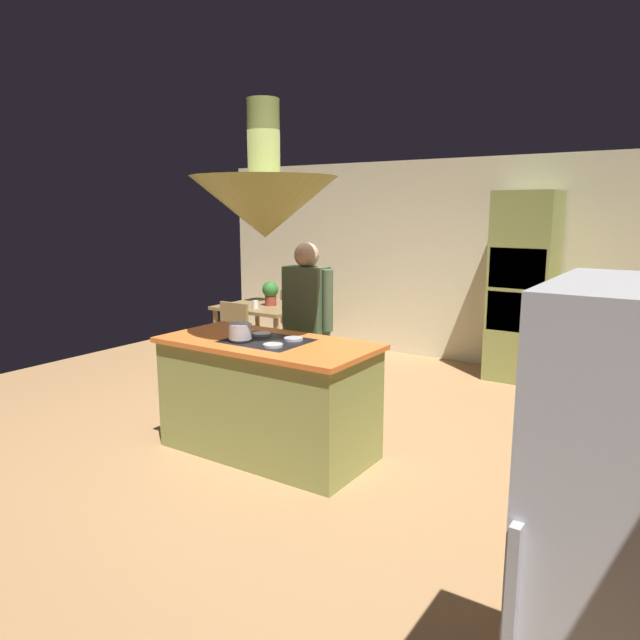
% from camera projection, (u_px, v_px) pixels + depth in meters
% --- Properties ---
extents(ground, '(8.16, 8.16, 0.00)m').
position_uv_depth(ground, '(284.00, 443.00, 4.91)').
color(ground, '#AD7F51').
extents(wall_back, '(6.80, 0.10, 2.55)m').
position_uv_depth(wall_back, '(445.00, 261.00, 7.50)').
color(wall_back, beige).
rests_on(wall_back, ground).
extents(kitchen_island, '(1.72, 0.84, 0.94)m').
position_uv_depth(kitchen_island, '(268.00, 397.00, 4.66)').
color(kitchen_island, '#8C934C').
rests_on(kitchen_island, ground).
extents(oven_tower, '(0.66, 0.62, 2.13)m').
position_uv_depth(oven_tower, '(523.00, 287.00, 6.61)').
color(oven_tower, '#8C934C').
rests_on(oven_tower, ground).
extents(dining_table, '(1.06, 0.92, 0.76)m').
position_uv_depth(dining_table, '(266.00, 313.00, 7.26)').
color(dining_table, olive).
rests_on(dining_table, ground).
extents(person_at_island, '(0.53, 0.22, 1.65)m').
position_uv_depth(person_at_island, '(307.00, 322.00, 5.19)').
color(person_at_island, tan).
rests_on(person_at_island, ground).
extents(range_hood, '(1.10, 1.10, 1.00)m').
position_uv_depth(range_hood, '(265.00, 204.00, 4.38)').
color(range_hood, '#8C934C').
extents(pendant_light_over_table, '(0.32, 0.32, 0.82)m').
position_uv_depth(pendant_light_over_table, '(264.00, 215.00, 7.04)').
color(pendant_light_over_table, '#E0B266').
extents(chair_facing_island, '(0.40, 0.40, 0.87)m').
position_uv_depth(chair_facing_island, '(229.00, 335.00, 6.73)').
color(chair_facing_island, olive).
rests_on(chair_facing_island, ground).
extents(chair_by_back_wall, '(0.40, 0.40, 0.87)m').
position_uv_depth(chair_by_back_wall, '(298.00, 317.00, 7.85)').
color(chair_by_back_wall, olive).
rests_on(chair_by_back_wall, ground).
extents(potted_plant_on_table, '(0.20, 0.20, 0.30)m').
position_uv_depth(potted_plant_on_table, '(270.00, 292.00, 7.20)').
color(potted_plant_on_table, '#99382D').
rests_on(potted_plant_on_table, dining_table).
extents(cup_on_table, '(0.07, 0.07, 0.09)m').
position_uv_depth(cup_on_table, '(255.00, 304.00, 7.03)').
color(cup_on_table, white).
rests_on(cup_on_table, dining_table).
extents(cooking_pot_on_cooktop, '(0.18, 0.18, 0.12)m').
position_uv_depth(cooking_pot_on_cooktop, '(240.00, 331.00, 4.54)').
color(cooking_pot_on_cooktop, '#B2B2B7').
rests_on(cooking_pot_on_cooktop, kitchen_island).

